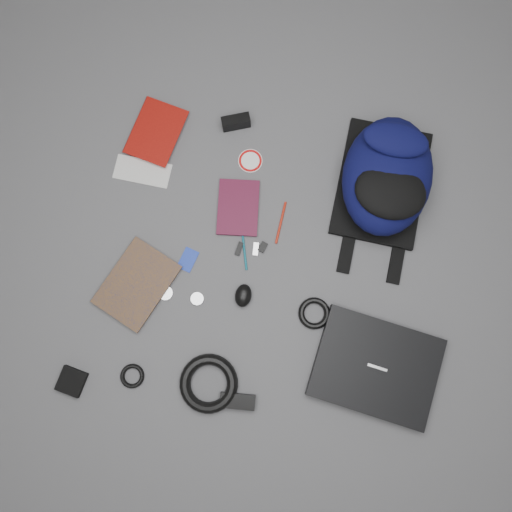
# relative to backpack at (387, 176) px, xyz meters

# --- Properties ---
(ground) EXTENTS (4.00, 4.00, 0.00)m
(ground) POSITION_rel_backpack_xyz_m (-0.38, -0.32, -0.09)
(ground) COLOR #4F4F51
(ground) RESTS_ON ground
(backpack) EXTENTS (0.34, 0.47, 0.19)m
(backpack) POSITION_rel_backpack_xyz_m (0.00, 0.00, 0.00)
(backpack) COLOR black
(backpack) RESTS_ON ground
(laptop) EXTENTS (0.43, 0.35, 0.04)m
(laptop) POSITION_rel_backpack_xyz_m (0.06, -0.61, -0.07)
(laptop) COLOR black
(laptop) RESTS_ON ground
(textbook_red) EXTENTS (0.20, 0.25, 0.02)m
(textbook_red) POSITION_rel_backpack_xyz_m (-0.88, 0.08, -0.08)
(textbook_red) COLOR maroon
(textbook_red) RESTS_ON ground
(comic_book) EXTENTS (0.28, 0.32, 0.02)m
(comic_book) POSITION_rel_backpack_xyz_m (-0.85, -0.43, -0.08)
(comic_book) COLOR #A1650B
(comic_book) RESTS_ON ground
(envelope) EXTENTS (0.20, 0.10, 0.00)m
(envelope) POSITION_rel_backpack_xyz_m (-0.82, -0.08, -0.09)
(envelope) COLOR silver
(envelope) RESTS_ON ground
(dvd_case) EXTENTS (0.16, 0.21, 0.02)m
(dvd_case) POSITION_rel_backpack_xyz_m (-0.47, -0.16, -0.09)
(dvd_case) COLOR #3F0C1F
(dvd_case) RESTS_ON ground
(compact_camera) EXTENTS (0.10, 0.07, 0.05)m
(compact_camera) POSITION_rel_backpack_xyz_m (-0.53, 0.13, -0.07)
(compact_camera) COLOR black
(compact_camera) RESTS_ON ground
(sticker_disc) EXTENTS (0.10, 0.10, 0.00)m
(sticker_disc) POSITION_rel_backpack_xyz_m (-0.46, 0.01, -0.09)
(sticker_disc) COLOR white
(sticker_disc) RESTS_ON ground
(pen_teal) EXTENTS (0.04, 0.13, 0.01)m
(pen_teal) POSITION_rel_backpack_xyz_m (-0.42, -0.30, -0.09)
(pen_teal) COLOR #0B586A
(pen_teal) RESTS_ON ground
(pen_red) EXTENTS (0.02, 0.15, 0.01)m
(pen_red) POSITION_rel_backpack_xyz_m (-0.32, -0.19, -0.09)
(pen_red) COLOR #AA1E0D
(pen_red) RESTS_ON ground
(id_badge) EXTENTS (0.07, 0.09, 0.00)m
(id_badge) POSITION_rel_backpack_xyz_m (-0.61, -0.36, -0.09)
(id_badge) COLOR #1630A9
(id_badge) RESTS_ON ground
(usb_black) EXTENTS (0.02, 0.05, 0.01)m
(usb_black) POSITION_rel_backpack_xyz_m (-0.44, -0.30, -0.09)
(usb_black) COLOR black
(usb_black) RESTS_ON ground
(usb_silver) EXTENTS (0.02, 0.04, 0.01)m
(usb_silver) POSITION_rel_backpack_xyz_m (-0.39, -0.29, -0.09)
(usb_silver) COLOR silver
(usb_silver) RESTS_ON ground
(key_fob) EXTENTS (0.03, 0.04, 0.01)m
(key_fob) POSITION_rel_backpack_xyz_m (-0.37, -0.28, -0.09)
(key_fob) COLOR black
(key_fob) RESTS_ON ground
(mouse) EXTENTS (0.06, 0.08, 0.04)m
(mouse) POSITION_rel_backpack_xyz_m (-0.40, -0.45, -0.07)
(mouse) COLOR black
(mouse) RESTS_ON ground
(headphone_left) EXTENTS (0.05, 0.05, 0.01)m
(headphone_left) POSITION_rel_backpack_xyz_m (-0.66, -0.49, -0.09)
(headphone_left) COLOR silver
(headphone_left) RESTS_ON ground
(headphone_right) EXTENTS (0.06, 0.06, 0.01)m
(headphone_right) POSITION_rel_backpack_xyz_m (-0.55, -0.49, -0.09)
(headphone_right) COLOR silver
(headphone_right) RESTS_ON ground
(cable_coil) EXTENTS (0.12, 0.12, 0.02)m
(cable_coil) POSITION_rel_backpack_xyz_m (-0.16, -0.47, -0.08)
(cable_coil) COLOR black
(cable_coil) RESTS_ON ground
(power_brick) EXTENTS (0.12, 0.06, 0.03)m
(power_brick) POSITION_rel_backpack_xyz_m (-0.37, -0.79, -0.08)
(power_brick) COLOR black
(power_brick) RESTS_ON ground
(power_cord_coil) EXTENTS (0.20, 0.20, 0.04)m
(power_cord_coil) POSITION_rel_backpack_xyz_m (-0.47, -0.75, -0.08)
(power_cord_coil) COLOR black
(power_cord_coil) RESTS_ON ground
(pouch) EXTENTS (0.10, 0.10, 0.02)m
(pouch) POSITION_rel_backpack_xyz_m (-0.91, -0.81, -0.08)
(pouch) COLOR black
(pouch) RESTS_ON ground
(earbud_coil) EXTENTS (0.10, 0.10, 0.01)m
(earbud_coil) POSITION_rel_backpack_xyz_m (-0.72, -0.77, -0.09)
(earbud_coil) COLOR black
(earbud_coil) RESTS_ON ground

